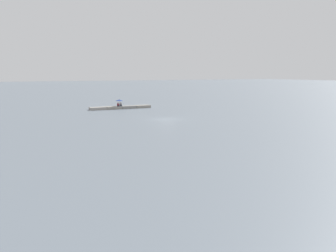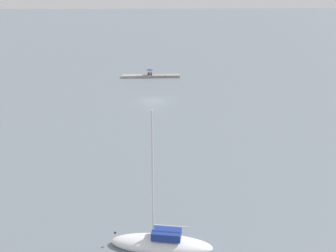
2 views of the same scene
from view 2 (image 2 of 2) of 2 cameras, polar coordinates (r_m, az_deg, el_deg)
ground_plane at (r=71.54m, az=-1.99°, el=3.37°), size 500.00×500.00×0.00m
seawall_pier at (r=89.38m, az=-2.27°, el=6.66°), size 11.90×1.66×0.51m
person_seated_grey_left at (r=89.21m, az=-2.25°, el=6.97°), size 0.49×0.66×0.73m
person_seated_maroon_right at (r=89.14m, az=-2.62°, el=6.96°), size 0.49×0.66×0.73m
umbrella_open_navy at (r=89.14m, az=-2.43°, el=7.53°), size 1.47×1.47×1.31m
sailboat_white_near at (r=33.13m, az=-0.83°, el=-15.37°), size 7.97×3.62×11.16m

